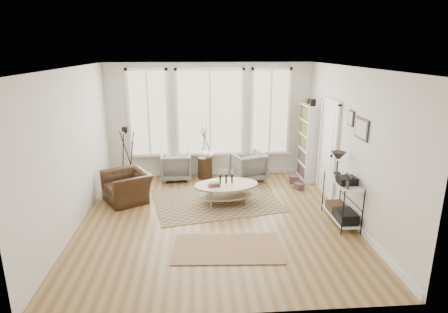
{
  "coord_description": "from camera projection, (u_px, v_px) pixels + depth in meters",
  "views": [
    {
      "loc": [
        -0.34,
        -6.71,
        3.22
      ],
      "look_at": [
        0.2,
        0.6,
        1.1
      ],
      "focal_mm": 30.0,
      "sensor_mm": 36.0,
      "label": 1
    }
  ],
  "objects": [
    {
      "name": "door",
      "position": [
        328.0,
        147.0,
        8.32
      ],
      "size": [
        0.09,
        1.06,
        2.22
      ],
      "color": "white",
      "rests_on": "ground"
    },
    {
      "name": "tripod_camera",
      "position": [
        128.0,
        158.0,
        9.05
      ],
      "size": [
        0.5,
        0.5,
        1.43
      ],
      "color": "black",
      "rests_on": "ground"
    },
    {
      "name": "vase",
      "position": [
        209.0,
        153.0,
        9.48
      ],
      "size": [
        0.23,
        0.23,
        0.22
      ],
      "primitive_type": "imported",
      "rotation": [
        0.0,
        0.0,
        -0.11
      ],
      "color": "silver",
      "rests_on": "side_table"
    },
    {
      "name": "book_stack_near",
      "position": [
        294.0,
        179.0,
        9.32
      ],
      "size": [
        0.27,
        0.32,
        0.18
      ],
      "primitive_type": "cube",
      "rotation": [
        0.0,
        0.0,
        -0.15
      ],
      "color": "brown",
      "rests_on": "ground"
    },
    {
      "name": "rug_runner",
      "position": [
        227.0,
        248.0,
        6.25
      ],
      "size": [
        1.87,
        1.11,
        0.01
      ],
      "primitive_type": "cube",
      "rotation": [
        0.0,
        0.0,
        -0.06
      ],
      "color": "brown",
      "rests_on": "ground"
    },
    {
      "name": "book_stack_far",
      "position": [
        299.0,
        186.0,
        8.88
      ],
      "size": [
        0.23,
        0.26,
        0.14
      ],
      "primitive_type": "cube",
      "rotation": [
        0.0,
        0.0,
        0.27
      ],
      "color": "brown",
      "rests_on": "ground"
    },
    {
      "name": "bookcase",
      "position": [
        308.0,
        142.0,
        9.39
      ],
      "size": [
        0.31,
        0.85,
        2.06
      ],
      "color": "white",
      "rests_on": "ground"
    },
    {
      "name": "accent_chair",
      "position": [
        127.0,
        187.0,
        8.16
      ],
      "size": [
        1.29,
        1.25,
        0.64
      ],
      "primitive_type": "imported",
      "rotation": [
        0.0,
        0.0,
        -1.05
      ],
      "color": "#331F11",
      "rests_on": "ground"
    },
    {
      "name": "armchair_left",
      "position": [
        176.0,
        166.0,
        9.5
      ],
      "size": [
        0.78,
        0.8,
        0.69
      ],
      "primitive_type": "imported",
      "rotation": [
        0.0,
        0.0,
        3.2
      ],
      "color": "slate",
      "rests_on": "ground"
    },
    {
      "name": "bay_window",
      "position": [
        210.0,
        114.0,
        9.5
      ],
      "size": [
        4.14,
        0.12,
        2.24
      ],
      "color": "tan",
      "rests_on": "ground"
    },
    {
      "name": "low_shelf",
      "position": [
        342.0,
        197.0,
        7.09
      ],
      "size": [
        0.38,
        1.08,
        1.3
      ],
      "color": "white",
      "rests_on": "ground"
    },
    {
      "name": "side_table",
      "position": [
        205.0,
        150.0,
        9.48
      ],
      "size": [
        0.37,
        0.37,
        1.55
      ],
      "color": "#331F11",
      "rests_on": "ground"
    },
    {
      "name": "room",
      "position": [
        217.0,
        148.0,
        6.98
      ],
      "size": [
        5.5,
        5.54,
        2.9
      ],
      "color": "olive",
      "rests_on": "ground"
    },
    {
      "name": "wall_art",
      "position": [
        359.0,
        126.0,
        6.75
      ],
      "size": [
        0.04,
        0.88,
        0.44
      ],
      "color": "black",
      "rests_on": "ground"
    },
    {
      "name": "rug_main",
      "position": [
        216.0,
        201.0,
        8.22
      ],
      "size": [
        2.99,
        2.48,
        0.01
      ],
      "primitive_type": "cube",
      "rotation": [
        0.0,
        0.0,
        0.21
      ],
      "color": "brown",
      "rests_on": "ground"
    },
    {
      "name": "coffee_table",
      "position": [
        226.0,
        188.0,
        8.02
      ],
      "size": [
        1.47,
        1.05,
        0.63
      ],
      "color": "tan",
      "rests_on": "ground"
    },
    {
      "name": "armchair_right",
      "position": [
        248.0,
        166.0,
        9.45
      ],
      "size": [
        0.96,
        0.98,
        0.71
      ],
      "primitive_type": "imported",
      "rotation": [
        0.0,
        0.0,
        3.46
      ],
      "color": "slate",
      "rests_on": "ground"
    }
  ]
}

